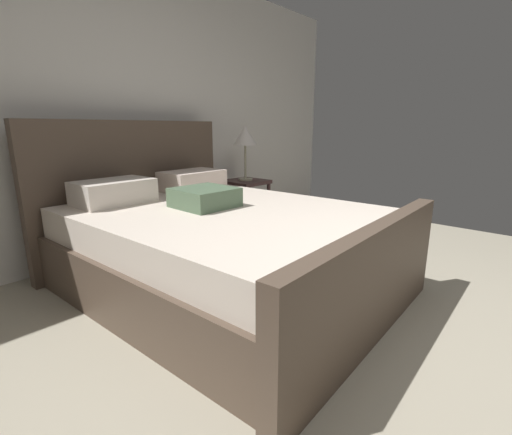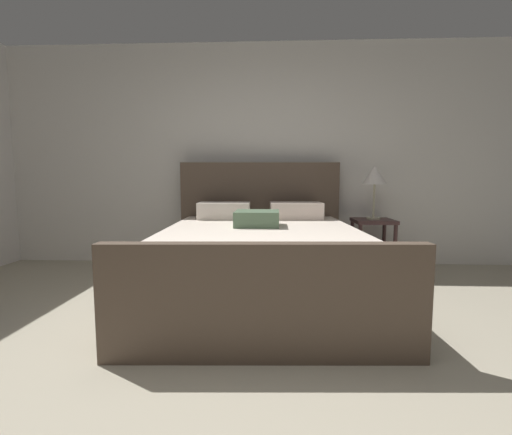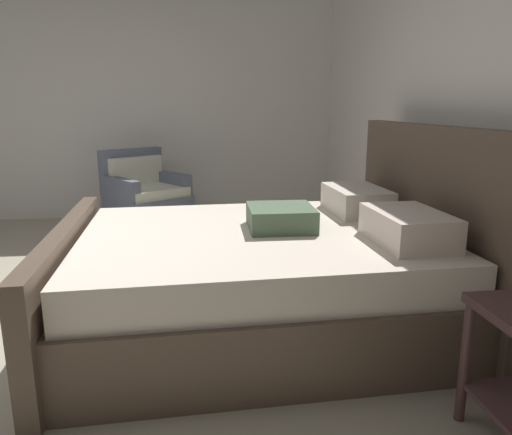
{
  "view_description": "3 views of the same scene",
  "coord_description": "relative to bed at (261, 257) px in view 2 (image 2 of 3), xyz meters",
  "views": [
    {
      "loc": [
        -1.66,
        -0.31,
        1.19
      ],
      "look_at": [
        0.31,
        1.46,
        0.53
      ],
      "focal_mm": 25.22,
      "sensor_mm": 36.0,
      "label": 1
    },
    {
      "loc": [
        0.15,
        -1.48,
        1.03
      ],
      "look_at": [
        0.03,
        1.2,
        0.75
      ],
      "focal_mm": 24.46,
      "sensor_mm": 36.0,
      "label": 2
    },
    {
      "loc": [
        2.89,
        1.21,
        1.38
      ],
      "look_at": [
        0.2,
        1.54,
        0.74
      ],
      "focal_mm": 33.73,
      "sensor_mm": 36.0,
      "label": 3
    }
  ],
  "objects": [
    {
      "name": "wall_back",
      "position": [
        -0.06,
        1.32,
        1.0
      ],
      "size": [
        6.41,
        0.12,
        2.7
      ],
      "primitive_type": "cube",
      "color": "white",
      "rests_on": "ground"
    },
    {
      "name": "table_lamp_right",
      "position": [
        1.26,
        0.91,
        0.73
      ],
      "size": [
        0.27,
        0.27,
        0.6
      ],
      "color": "#B7B293",
      "rests_on": "nightstand_right"
    },
    {
      "name": "bed",
      "position": [
        0.0,
        0.0,
        0.0
      ],
      "size": [
        1.97,
        2.42,
        1.25
      ],
      "color": "brown",
      "rests_on": "ground"
    },
    {
      "name": "nightstand_right",
      "position": [
        1.26,
        0.91,
        0.05
      ],
      "size": [
        0.44,
        0.44,
        0.6
      ],
      "color": "#4A302F",
      "rests_on": "ground"
    },
    {
      "name": "ground_plane",
      "position": [
        -0.06,
        -1.62,
        -0.36
      ],
      "size": [
        6.29,
        5.76,
        0.02
      ],
      "primitive_type": "cube",
      "color": "#ACA28C"
    }
  ]
}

